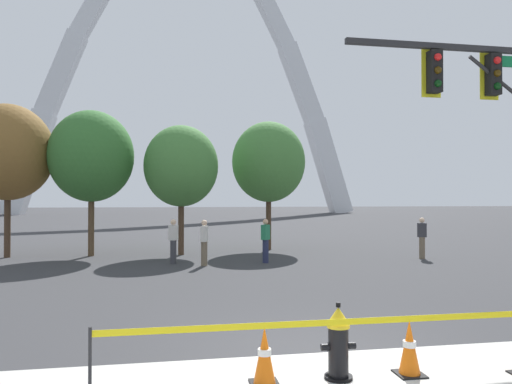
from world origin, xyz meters
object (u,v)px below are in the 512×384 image
(traffic_signal_gantry, at_px, (504,120))
(pedestrian_walking_right, at_px, (204,242))
(fire_hydrant, at_px, (338,343))
(traffic_cone_curb_edge, at_px, (264,356))
(monument_arch, at_px, (186,84))
(pedestrian_standing_center, at_px, (266,240))
(pedestrian_walking_left, at_px, (422,238))
(traffic_cone_by_hydrant, at_px, (409,348))
(pedestrian_near_trees, at_px, (173,241))

(traffic_signal_gantry, distance_m, pedestrian_walking_right, 9.99)
(fire_hydrant, relative_size, traffic_cone_curb_edge, 1.36)
(monument_arch, relative_size, pedestrian_standing_center, 32.92)
(pedestrian_standing_center, bearing_deg, pedestrian_walking_left, 0.76)
(traffic_cone_curb_edge, height_order, pedestrian_walking_left, pedestrian_walking_left)
(traffic_cone_by_hydrant, bearing_deg, pedestrian_standing_center, 88.72)
(pedestrian_walking_left, relative_size, pedestrian_near_trees, 1.00)
(pedestrian_walking_right, bearing_deg, pedestrian_near_trees, 145.36)
(traffic_cone_curb_edge, relative_size, monument_arch, 0.01)
(traffic_signal_gantry, height_order, pedestrian_standing_center, traffic_signal_gantry)
(fire_hydrant, height_order, pedestrian_standing_center, pedestrian_standing_center)
(monument_arch, distance_m, pedestrian_walking_left, 59.54)
(traffic_cone_by_hydrant, height_order, traffic_signal_gantry, traffic_signal_gantry)
(pedestrian_near_trees, bearing_deg, fire_hydrant, -79.66)
(traffic_signal_gantry, distance_m, pedestrian_standing_center, 9.14)
(traffic_cone_by_hydrant, bearing_deg, monument_arch, 90.86)
(pedestrian_walking_left, bearing_deg, pedestrian_near_trees, 178.52)
(traffic_cone_by_hydrant, distance_m, monument_arch, 69.89)
(traffic_cone_by_hydrant, xyz_separation_m, pedestrian_walking_left, (6.44, 11.18, 0.46))
(traffic_cone_by_hydrant, height_order, traffic_cone_curb_edge, same)
(traffic_cone_curb_edge, height_order, monument_arch, monument_arch)
(monument_arch, bearing_deg, fire_hydrant, -89.97)
(pedestrian_standing_center, bearing_deg, pedestrian_walking_right, -169.91)
(traffic_cone_by_hydrant, bearing_deg, pedestrian_near_trees, 104.94)
(traffic_cone_curb_edge, bearing_deg, pedestrian_standing_center, 78.78)
(traffic_cone_curb_edge, xyz_separation_m, pedestrian_near_trees, (-1.10, 11.41, 0.46))
(monument_arch, height_order, pedestrian_near_trees, monument_arch)
(monument_arch, bearing_deg, pedestrian_near_trees, -92.10)
(traffic_signal_gantry, bearing_deg, pedestrian_standing_center, 116.76)
(traffic_cone_by_hydrant, relative_size, pedestrian_walking_left, 0.46)
(pedestrian_near_trees, bearing_deg, monument_arch, 87.90)
(fire_hydrant, xyz_separation_m, traffic_cone_curb_edge, (-0.98, -0.04, -0.11))
(traffic_cone_curb_edge, bearing_deg, traffic_signal_gantry, 29.79)
(traffic_cone_curb_edge, relative_size, pedestrian_near_trees, 0.46)
(pedestrian_near_trees, bearing_deg, pedestrian_walking_left, -1.48)
(traffic_cone_curb_edge, distance_m, pedestrian_walking_right, 10.70)
(fire_hydrant, bearing_deg, traffic_cone_curb_edge, -177.92)
(pedestrian_walking_left, height_order, pedestrian_near_trees, same)
(monument_arch, bearing_deg, traffic_signal_gantry, -85.42)
(pedestrian_standing_center, bearing_deg, traffic_cone_by_hydrant, -91.28)
(traffic_cone_curb_edge, height_order, pedestrian_near_trees, pedestrian_near_trees)
(traffic_signal_gantry, bearing_deg, pedestrian_walking_right, 130.12)
(fire_hydrant, bearing_deg, pedestrian_standing_center, 83.70)
(fire_hydrant, distance_m, pedestrian_standing_center, 11.12)
(pedestrian_walking_left, distance_m, pedestrian_standing_center, 6.19)
(traffic_signal_gantry, bearing_deg, traffic_cone_by_hydrant, -139.72)
(traffic_cone_curb_edge, xyz_separation_m, traffic_signal_gantry, (6.04, 3.46, 3.71))
(traffic_cone_by_hydrant, relative_size, pedestrian_standing_center, 0.46)
(traffic_signal_gantry, bearing_deg, monument_arch, 94.58)
(traffic_cone_by_hydrant, distance_m, pedestrian_walking_right, 10.89)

